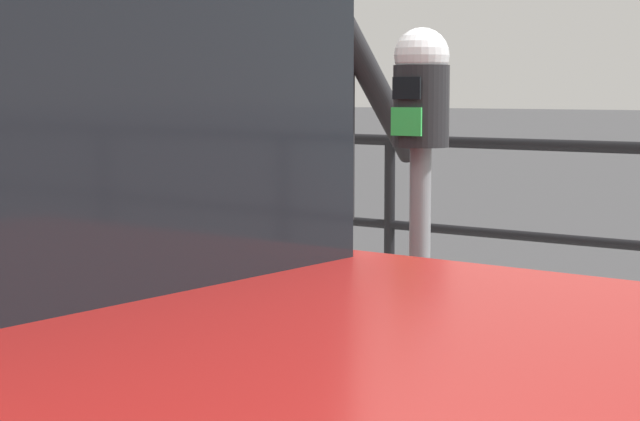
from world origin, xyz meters
The scene contains 2 objects.
parking_meter centered at (-0.26, 0.48, 1.29)m, with size 0.18×0.19×1.53m.
pedestrian_at_meter centered at (-0.83, 0.50, 1.18)m, with size 0.65×0.54×1.76m.
Camera 1 is at (1.56, -2.57, 1.49)m, focal length 61.24 mm.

